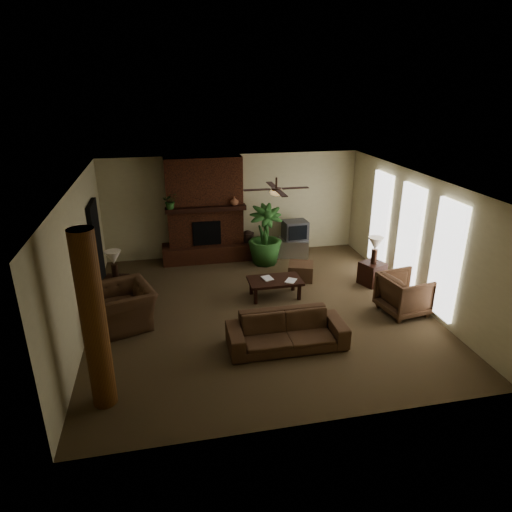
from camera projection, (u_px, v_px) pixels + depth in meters
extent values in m
plane|color=brown|center=(260.00, 310.00, 9.63)|extent=(7.00, 7.00, 0.00)
plane|color=silver|center=(260.00, 181.00, 8.60)|extent=(7.00, 7.00, 0.00)
plane|color=#B9B086|center=(233.00, 206.00, 12.30)|extent=(7.00, 0.00, 7.00)
plane|color=#B9B086|center=(316.00, 340.00, 5.92)|extent=(7.00, 0.00, 7.00)
plane|color=#B9B086|center=(80.00, 263.00, 8.45)|extent=(0.00, 7.00, 7.00)
plane|color=#B9B086|center=(416.00, 238.00, 9.78)|extent=(0.00, 7.00, 7.00)
cube|color=#532716|center=(205.00, 210.00, 11.92)|extent=(2.00, 0.50, 2.80)
cube|color=#532716|center=(207.00, 252.00, 12.26)|extent=(2.40, 0.70, 0.45)
cube|color=black|center=(207.00, 233.00, 11.90)|extent=(0.75, 0.04, 0.65)
cube|color=black|center=(206.00, 209.00, 11.63)|extent=(2.10, 0.28, 0.12)
cube|color=white|center=(380.00, 219.00, 11.24)|extent=(0.08, 0.85, 2.35)
cube|color=white|center=(409.00, 237.00, 9.97)|extent=(0.08, 0.85, 2.35)
cube|color=white|center=(446.00, 260.00, 8.69)|extent=(0.08, 0.85, 2.35)
cylinder|color=brown|center=(94.00, 322.00, 6.36)|extent=(0.36, 0.36, 2.80)
cube|color=black|center=(97.00, 247.00, 10.23)|extent=(0.10, 1.00, 2.10)
cylinder|color=#311F15|center=(276.00, 183.00, 8.99)|extent=(0.04, 0.04, 0.24)
cylinder|color=#311F15|center=(276.00, 189.00, 9.04)|extent=(0.20, 0.20, 0.06)
ellipsoid|color=#F2BF72|center=(276.00, 192.00, 9.06)|extent=(0.26, 0.26, 0.14)
cube|color=black|center=(295.00, 188.00, 9.11)|extent=(0.55, 0.12, 0.01)
cube|color=black|center=(257.00, 190.00, 8.96)|extent=(0.55, 0.12, 0.01)
cube|color=black|center=(272.00, 185.00, 9.40)|extent=(0.12, 0.55, 0.01)
cube|color=black|center=(281.00, 193.00, 8.67)|extent=(0.12, 0.55, 0.01)
imported|color=#4C3320|center=(287.00, 326.00, 8.17)|extent=(2.18, 0.65, 0.85)
imported|color=#4C3320|center=(124.00, 300.00, 8.90)|extent=(1.16, 1.42, 1.07)
imported|color=#4C3320|center=(405.00, 292.00, 9.38)|extent=(0.99, 1.04, 0.94)
cube|color=black|center=(275.00, 281.00, 10.08)|extent=(1.20, 0.70, 0.06)
cube|color=black|center=(256.00, 296.00, 9.83)|extent=(0.07, 0.07, 0.37)
cube|color=black|center=(299.00, 292.00, 10.02)|extent=(0.07, 0.07, 0.37)
cube|color=black|center=(251.00, 287.00, 10.29)|extent=(0.07, 0.07, 0.37)
cube|color=black|center=(293.00, 283.00, 10.48)|extent=(0.07, 0.07, 0.37)
cube|color=#4C3320|center=(301.00, 271.00, 11.09)|extent=(0.77, 0.77, 0.40)
cube|color=silver|center=(293.00, 248.00, 12.50)|extent=(0.96, 0.74, 0.50)
cube|color=#38383B|center=(295.00, 230.00, 12.35)|extent=(0.68, 0.54, 0.52)
cube|color=black|center=(298.00, 233.00, 12.11)|extent=(0.52, 0.06, 0.40)
cylinder|color=black|center=(248.00, 245.00, 12.43)|extent=(0.34, 0.34, 0.70)
sphere|color=black|center=(248.00, 236.00, 12.34)|extent=(0.34, 0.34, 0.34)
imported|color=#265120|center=(265.00, 248.00, 11.94)|extent=(0.92, 1.61, 0.89)
cube|color=black|center=(117.00, 289.00, 9.95)|extent=(0.60, 0.60, 0.55)
cylinder|color=#311F15|center=(115.00, 271.00, 9.75)|extent=(0.14, 0.14, 0.35)
cone|color=#F0E3CB|center=(113.00, 258.00, 9.64)|extent=(0.37, 0.37, 0.30)
cube|color=black|center=(372.00, 273.00, 10.77)|extent=(0.65, 0.65, 0.55)
cylinder|color=#311F15|center=(374.00, 256.00, 10.59)|extent=(0.17, 0.17, 0.35)
cone|color=#F0E3CB|center=(375.00, 243.00, 10.47)|extent=(0.43, 0.43, 0.30)
imported|color=#265120|center=(171.00, 203.00, 11.33)|extent=(0.40, 0.44, 0.33)
imported|color=brown|center=(234.00, 201.00, 11.70)|extent=(0.22, 0.23, 0.22)
imported|color=#999999|center=(263.00, 274.00, 10.00)|extent=(0.22, 0.07, 0.29)
imported|color=#999999|center=(286.00, 275.00, 9.96)|extent=(0.19, 0.14, 0.29)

